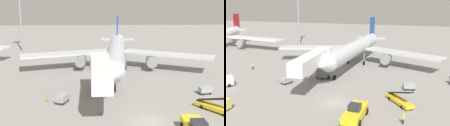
% 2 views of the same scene
% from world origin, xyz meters
% --- Properties ---
extents(ground_plane, '(300.00, 300.00, 0.00)m').
position_xyz_m(ground_plane, '(0.00, 0.00, 0.00)').
color(ground_plane, gray).
extents(airplane_at_gate, '(47.15, 46.66, 12.09)m').
position_xyz_m(airplane_at_gate, '(-3.10, 29.13, 4.63)').
color(airplane_at_gate, silver).
rests_on(airplane_at_gate, ground).
extents(jet_bridge, '(3.78, 17.60, 7.23)m').
position_xyz_m(jet_bridge, '(-6.99, 8.06, 5.39)').
color(jet_bridge, silver).
rests_on(jet_bridge, ground).
extents(pushback_tug, '(3.01, 7.44, 2.60)m').
position_xyz_m(pushback_tug, '(5.06, -5.47, 1.20)').
color(pushback_tug, yellow).
rests_on(pushback_tug, ground).
extents(belt_loader_truck, '(5.40, 6.62, 3.27)m').
position_xyz_m(belt_loader_truck, '(11.02, 3.03, 0.77)').
color(belt_loader_truck, yellow).
rests_on(belt_loader_truck, ground).
extents(baggage_cart_near_left, '(2.46, 1.73, 1.37)m').
position_xyz_m(baggage_cart_near_left, '(12.27, 11.24, 0.77)').
color(baggage_cart_near_left, '#38383D').
rests_on(baggage_cart_near_left, ground).
extents(baggage_cart_mid_right, '(2.21, 2.68, 1.42)m').
position_xyz_m(baggage_cart_mid_right, '(-13.45, 7.83, 0.79)').
color(baggage_cart_mid_right, '#38383D').
rests_on(baggage_cart_mid_right, ground).
extents(ground_crew_worker_foreground, '(0.50, 0.50, 1.87)m').
position_xyz_m(ground_crew_worker_foreground, '(-27.59, 16.20, 0.99)').
color(ground_crew_worker_foreground, '#1E2333').
rests_on(ground_crew_worker_foreground, ground).
extents(ground_crew_worker_midground, '(0.33, 0.33, 1.74)m').
position_xyz_m(ground_crew_worker_midground, '(12.15, -4.95, 0.92)').
color(ground_crew_worker_midground, '#1E2333').
rests_on(ground_crew_worker_midground, ground).
extents(safety_cone_alpha, '(0.48, 0.48, 0.73)m').
position_xyz_m(safety_cone_alpha, '(-16.22, 8.82, 0.36)').
color(safety_cone_alpha, black).
rests_on(safety_cone_alpha, ground).
extents(apron_light_mast, '(2.40, 2.40, 24.44)m').
position_xyz_m(apron_light_mast, '(-32.76, 56.13, 17.09)').
color(apron_light_mast, '#93969B').
rests_on(apron_light_mast, ground).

